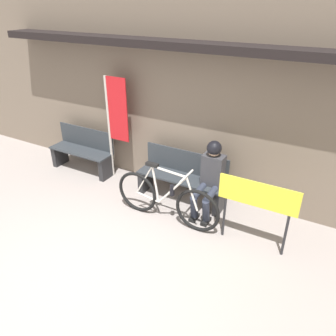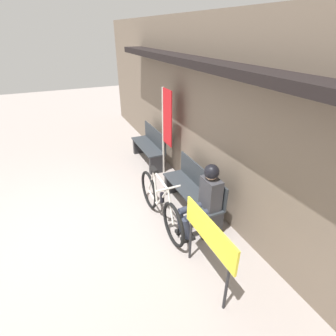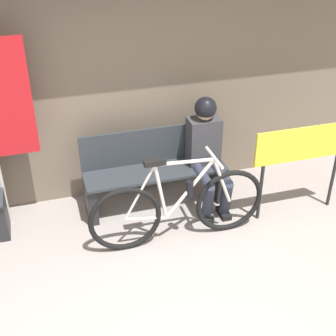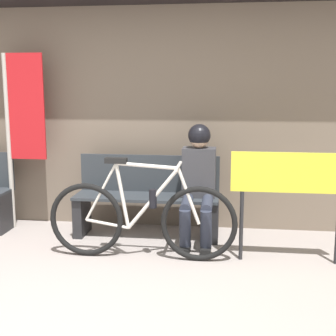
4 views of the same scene
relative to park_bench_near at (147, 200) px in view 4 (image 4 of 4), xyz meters
name	(u,v)px [view 4 (image 4 of 4)]	position (x,y,z in m)	size (l,w,h in m)	color
storefront_wall	(122,78)	(-0.35, 0.42, 1.27)	(12.00, 0.56, 3.20)	#756656
park_bench_near	(147,200)	(0.00, 0.00, 0.00)	(1.51, 0.42, 0.85)	#2D3338
bicycle	(142,219)	(0.06, -0.67, -0.01)	(1.75, 0.40, 0.94)	black
person_seated	(198,176)	(0.55, -0.12, 0.30)	(0.34, 0.65, 1.20)	#2D3342
banner_pole	(20,119)	(-1.41, 0.09, 0.83)	(0.45, 0.05, 1.93)	#B7B2A8
signboard	(291,180)	(1.40, -0.58, 0.37)	(1.07, 0.04, 1.01)	#232326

